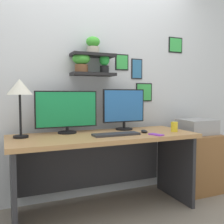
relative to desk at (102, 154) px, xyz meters
The scene contains 12 objects.
ground_plane 0.55m from the desk, 90.00° to the right, with size 8.00×8.00×0.00m, color gray.
back_wall_assembly 0.89m from the desk, 89.67° to the left, with size 4.40×0.24×2.70m.
desk is the anchor object (origin of this frame).
monitor_left 0.55m from the desk, 152.52° to the left, with size 0.61×0.18×0.41m.
monitor_right 0.56m from the desk, 27.45° to the left, with size 0.47×0.18×0.43m.
keyboard 0.28m from the desk, 62.33° to the right, with size 0.44×0.14×0.02m, color #2D2D33.
computer_mouse 0.47m from the desk, 17.50° to the right, with size 0.06×0.09×0.03m, color black.
desk_lamp 0.97m from the desk, behind, with size 0.22×0.22×0.51m.
cell_phone 0.56m from the desk, 33.93° to the right, with size 0.07×0.14×0.01m, color purple.
pen_cup 0.78m from the desk, 13.53° to the right, with size 0.07×0.07×0.10m, color yellow.
drawer_cabinet 1.22m from the desk, ahead, with size 0.44×0.50×0.66m, color brown.
printer 1.22m from the desk, ahead, with size 0.38×0.34×0.17m, color #9E9EA3.
Camera 1 is at (-0.88, -2.24, 1.14)m, focal length 41.06 mm.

